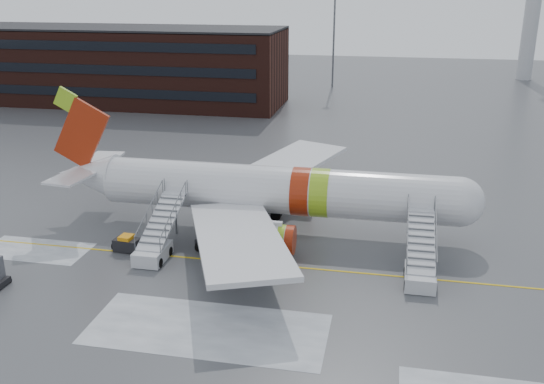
% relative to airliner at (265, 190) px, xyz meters
% --- Properties ---
extents(ground, '(260.00, 260.00, 0.00)m').
position_rel_airliner_xyz_m(ground, '(5.80, -5.38, -3.42)').
color(ground, '#494C4F').
rests_on(ground, ground).
extents(airliner, '(35.03, 32.97, 11.18)m').
position_rel_airliner_xyz_m(airliner, '(0.00, 0.00, 0.00)').
color(airliner, silver).
rests_on(airliner, ground).
extents(airstair_fwd, '(2.05, 7.70, 3.48)m').
position_rel_airliner_xyz_m(airstair_fwd, '(12.09, -6.54, -2.35)').
color(airstair_fwd, '#BBBDC3').
rests_on(airstair_fwd, ground).
extents(airstair_aft, '(2.05, 7.70, 3.48)m').
position_rel_airliner_xyz_m(airstair_aft, '(-6.82, -6.54, -2.35)').
color(airstair_aft, silver).
rests_on(airstair_aft, ground).
extents(pushback_tug, '(3.42, 3.10, 1.72)m').
position_rel_airliner_xyz_m(pushback_tug, '(-2.85, -4.82, -2.66)').
color(pushback_tug, black).
rests_on(pushback_tug, ground).
extents(baggage_tractor, '(2.45, 1.27, 1.25)m').
position_rel_airliner_xyz_m(baggage_tractor, '(-9.35, -6.13, -2.89)').
color(baggage_tractor, black).
rests_on(baggage_tractor, ground).
extents(terminal_building, '(62.00, 16.11, 12.30)m').
position_rel_airliner_xyz_m(terminal_building, '(-39.20, 49.60, 2.78)').
color(terminal_building, '#3F1E16').
rests_on(terminal_building, ground).
extents(light_mast_far_n, '(1.20, 1.20, 24.25)m').
position_rel_airliner_xyz_m(light_mast_far_n, '(-2.20, 72.62, 10.42)').
color(light_mast_far_n, '#595B60').
rests_on(light_mast_far_n, ground).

